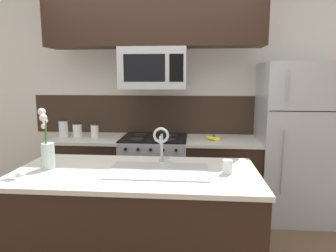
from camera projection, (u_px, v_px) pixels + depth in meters
rear_partition at (181, 103)px, 3.81m from camera, size 5.20×0.10×2.60m
splash_band at (158, 115)px, 3.80m from camera, size 3.19×0.01×0.48m
back_counter_left at (91, 173)px, 3.66m from camera, size 0.83×0.65×0.91m
back_counter_right at (221, 177)px, 3.53m from camera, size 0.85×0.65×0.91m
stove_range at (155, 175)px, 3.59m from camera, size 0.76×0.64×0.93m
microwave at (154, 68)px, 3.37m from camera, size 0.74×0.40×0.45m
upper_cabinet_band at (154, 19)px, 3.26m from camera, size 2.39×0.34×0.60m
refrigerator at (297, 142)px, 3.41m from camera, size 0.87×0.74×1.78m
storage_jar_tall at (63, 128)px, 3.55m from camera, size 0.10×0.10×0.22m
storage_jar_medium at (77, 130)px, 3.62m from camera, size 0.11×0.11×0.17m
storage_jar_short at (95, 131)px, 3.54m from camera, size 0.09×0.09×0.17m
banana_bunch at (214, 138)px, 3.40m from camera, size 0.19×0.13×0.08m
island_counter at (136, 226)px, 2.36m from camera, size 1.87×0.87×0.91m
kitchen_sink at (158, 180)px, 2.29m from camera, size 0.76×0.44×0.16m
sink_faucet at (161, 140)px, 2.46m from camera, size 0.14×0.14×0.31m
drinking_glass at (227, 167)px, 2.22m from camera, size 0.08×0.08×0.10m
flower_vase at (47, 150)px, 2.33m from camera, size 0.11×0.16×0.48m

